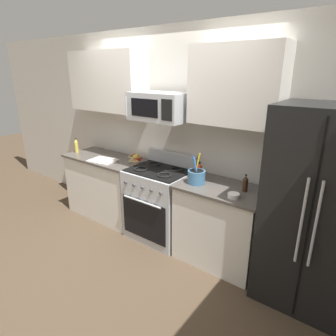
{
  "coord_description": "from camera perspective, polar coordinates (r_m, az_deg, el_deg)",
  "views": [
    {
      "loc": [
        2.08,
        -1.96,
        2.09
      ],
      "look_at": [
        0.23,
        0.52,
        1.03
      ],
      "focal_mm": 30.47,
      "sensor_mm": 36.0,
      "label": 1
    }
  ],
  "objects": [
    {
      "name": "fruit_basket",
      "position": [
        3.96,
        -6.56,
        2.14
      ],
      "size": [
        0.19,
        0.19,
        0.1
      ],
      "color": "tan",
      "rests_on": "counter_left"
    },
    {
      "name": "bottle_hot_sauce",
      "position": [
        3.3,
        6.28,
        -0.52
      ],
      "size": [
        0.07,
        0.07,
        0.19
      ],
      "color": "red",
      "rests_on": "counter_right"
    },
    {
      "name": "wall_back",
      "position": [
        3.71,
        1.73,
        6.65
      ],
      "size": [
        8.0,
        0.1,
        2.6
      ],
      "primitive_type": "cube",
      "color": "beige",
      "rests_on": "ground"
    },
    {
      "name": "utensil_crock",
      "position": [
        3.14,
        5.71,
        -1.68
      ],
      "size": [
        0.19,
        0.19,
        0.34
      ],
      "color": "teal",
      "rests_on": "counter_right"
    },
    {
      "name": "bottle_soy",
      "position": [
        3.02,
        15.2,
        -3.04
      ],
      "size": [
        0.06,
        0.06,
        0.18
      ],
      "color": "#382314",
      "rests_on": "counter_right"
    },
    {
      "name": "apple_loose",
      "position": [
        3.92,
        -5.82,
        1.86
      ],
      "size": [
        0.07,
        0.07,
        0.07
      ],
      "primitive_type": "sphere",
      "color": "red",
      "rests_on": "counter_left"
    },
    {
      "name": "cutting_board",
      "position": [
        4.01,
        -12.88,
        1.47
      ],
      "size": [
        0.4,
        0.32,
        0.02
      ],
      "primitive_type": "cube",
      "rotation": [
        0.0,
        0.0,
        0.14
      ],
      "color": "silver",
      "rests_on": "counter_left"
    },
    {
      "name": "counter_right",
      "position": [
        3.3,
        10.33,
        -11.08
      ],
      "size": [
        0.95,
        0.61,
        0.91
      ],
      "color": "silver",
      "rests_on": "ground"
    },
    {
      "name": "range_oven",
      "position": [
        3.7,
        -1.74,
        -6.96
      ],
      "size": [
        0.76,
        0.65,
        1.09
      ],
      "color": "#B2B5BA",
      "rests_on": "ground"
    },
    {
      "name": "refrigerator",
      "position": [
        2.85,
        27.65,
        -7.64
      ],
      "size": [
        0.85,
        0.72,
        1.84
      ],
      "color": "black",
      "rests_on": "ground"
    },
    {
      "name": "counter_left",
      "position": [
        4.35,
        -12.16,
        -3.56
      ],
      "size": [
        1.22,
        0.61,
        0.91
      ],
      "color": "silver",
      "rests_on": "ground"
    },
    {
      "name": "microwave",
      "position": [
        3.37,
        -1.67,
        12.19
      ],
      "size": [
        0.7,
        0.44,
        0.32
      ],
      "color": "#B2B5BA"
    },
    {
      "name": "ground_plane",
      "position": [
        3.54,
        -8.45,
        -17.48
      ],
      "size": [
        16.0,
        16.0,
        0.0
      ],
      "primitive_type": "plane",
      "color": "#473828"
    },
    {
      "name": "bottle_oil",
      "position": [
        4.52,
        -17.86,
        4.24
      ],
      "size": [
        0.05,
        0.05,
        0.22
      ],
      "color": "gold",
      "rests_on": "counter_left"
    },
    {
      "name": "upper_cabinets_left",
      "position": [
        4.14,
        -12.02,
        16.59
      ],
      "size": [
        1.21,
        0.34,
        0.79
      ],
      "color": "silver"
    },
    {
      "name": "prep_bowl",
      "position": [
        2.87,
        12.99,
        -5.36
      ],
      "size": [
        0.12,
        0.12,
        0.04
      ],
      "color": "white",
      "rests_on": "counter_right"
    },
    {
      "name": "upper_cabinets_right",
      "position": [
        3.01,
        13.53,
        15.73
      ],
      "size": [
        0.94,
        0.34,
        0.79
      ],
      "color": "silver"
    }
  ]
}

